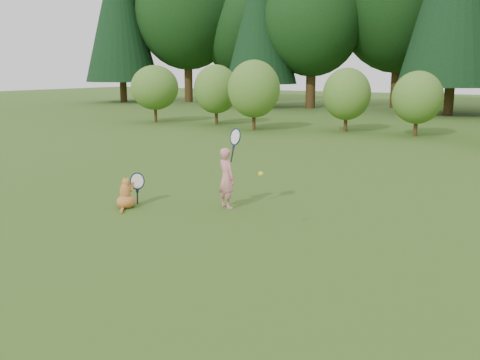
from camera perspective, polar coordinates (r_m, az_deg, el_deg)
The scene contains 5 objects.
ground at distance 7.92m, azimuth -4.29°, elevation -5.82°, with size 100.00×100.00×0.00m, color #325116.
shrub_row at distance 19.64m, azimuth 18.64°, elevation 8.25°, with size 28.00×3.00×2.80m, color #4F7825, non-canonical shape.
child at distance 9.25m, azimuth -1.43°, elevation 0.35°, with size 0.64×0.44×1.59m.
cat at distance 9.55m, azimuth -12.03°, elevation -1.25°, with size 0.47×0.75×0.74m.
tennis_ball at distance 7.44m, azimuth 2.24°, elevation 0.64°, with size 0.07×0.07×0.07m.
Camera 1 is at (4.44, -6.11, 2.38)m, focal length 40.00 mm.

